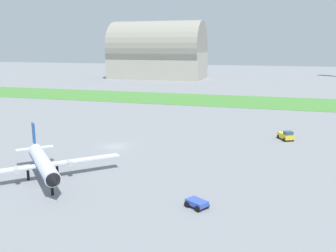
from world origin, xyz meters
TOP-DOWN VIEW (x-y plane):
  - ground_plane at (0.00, 0.00)m, footprint 600.00×600.00m
  - grass_taxiway_strip at (0.00, 64.07)m, footprint 360.00×28.00m
  - airplane_foreground_turboprop at (-2.31, -18.56)m, footprint 16.68×16.09m
  - baggage_cart_near_gate at (19.99, -21.59)m, footprint 2.94×2.73m
  - pushback_tug_midfield at (30.09, 13.99)m, footprint 3.28×4.02m
  - hangar_distant at (-38.30, 142.04)m, footprint 52.22×29.48m

SIDE VIEW (x-z plane):
  - ground_plane at x=0.00m, z-range 0.00..0.00m
  - grass_taxiway_strip at x=0.00m, z-range 0.00..0.08m
  - baggage_cart_near_gate at x=19.99m, z-range 0.12..1.02m
  - pushback_tug_midfield at x=30.09m, z-range -0.06..1.89m
  - airplane_foreground_turboprop at x=-2.31m, z-range -0.88..5.66m
  - hangar_distant at x=-38.30m, z-range -1.95..29.66m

